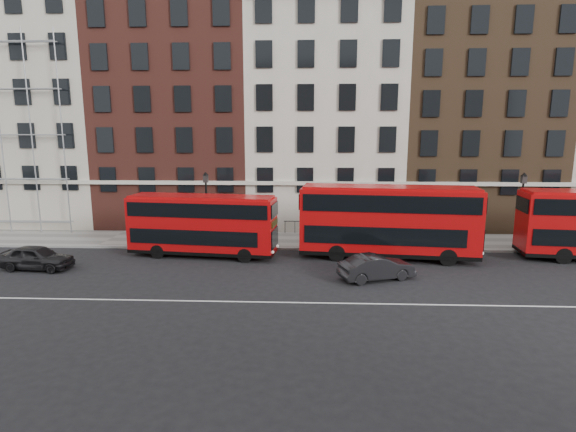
{
  "coord_description": "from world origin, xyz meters",
  "views": [
    {
      "loc": [
        -1.47,
        -22.78,
        8.22
      ],
      "look_at": [
        -2.64,
        5.0,
        3.0
      ],
      "focal_mm": 28.0,
      "sensor_mm": 36.0,
      "label": 1
    }
  ],
  "objects_px": {
    "bus_c": "(387,220)",
    "car_rear": "(36,257)",
    "car_front": "(377,267)",
    "bus_b": "(202,224)"
  },
  "relations": [
    {
      "from": "car_rear",
      "to": "bus_b",
      "type": "bearing_deg",
      "value": -66.02
    },
    {
      "from": "bus_b",
      "to": "bus_c",
      "type": "height_order",
      "value": "bus_c"
    },
    {
      "from": "bus_c",
      "to": "car_rear",
      "type": "bearing_deg",
      "value": -165.05
    },
    {
      "from": "car_front",
      "to": "bus_b",
      "type": "bearing_deg",
      "value": 48.1
    },
    {
      "from": "bus_c",
      "to": "car_front",
      "type": "height_order",
      "value": "bus_c"
    },
    {
      "from": "bus_b",
      "to": "bus_c",
      "type": "relative_size",
      "value": 0.86
    },
    {
      "from": "bus_c",
      "to": "car_rear",
      "type": "relative_size",
      "value": 2.68
    },
    {
      "from": "bus_b",
      "to": "car_front",
      "type": "bearing_deg",
      "value": -15.14
    },
    {
      "from": "car_rear",
      "to": "car_front",
      "type": "height_order",
      "value": "car_rear"
    },
    {
      "from": "bus_c",
      "to": "car_front",
      "type": "distance_m",
      "value": 4.97
    }
  ]
}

